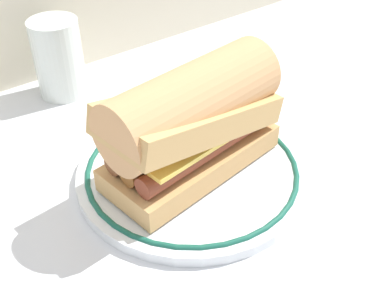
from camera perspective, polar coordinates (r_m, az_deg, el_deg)
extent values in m
plane|color=silver|center=(0.53, -0.85, -4.75)|extent=(1.50, 1.50, 0.00)
cylinder|color=white|center=(0.53, 0.00, -3.34)|extent=(0.25, 0.25, 0.01)
torus|color=#195947|center=(0.53, 0.00, -2.85)|extent=(0.23, 0.23, 0.01)
cube|color=tan|center=(0.52, 0.00, -1.50)|extent=(0.20, 0.11, 0.03)
cylinder|color=brown|center=(0.49, 1.93, -0.50)|extent=(0.18, 0.04, 0.02)
cylinder|color=brown|center=(0.50, 0.00, 0.65)|extent=(0.18, 0.04, 0.02)
cylinder|color=brown|center=(0.52, -1.83, 1.74)|extent=(0.18, 0.04, 0.02)
cube|color=#EFC64C|center=(0.50, 0.00, 1.92)|extent=(0.17, 0.10, 0.01)
cube|color=tan|center=(0.49, 0.00, 3.60)|extent=(0.21, 0.11, 0.07)
cylinder|color=tan|center=(0.48, 0.00, 5.10)|extent=(0.20, 0.10, 0.07)
cylinder|color=silver|center=(0.68, -15.47, 9.74)|extent=(0.07, 0.07, 0.11)
cylinder|color=gold|center=(0.70, -15.06, 7.51)|extent=(0.06, 0.06, 0.04)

